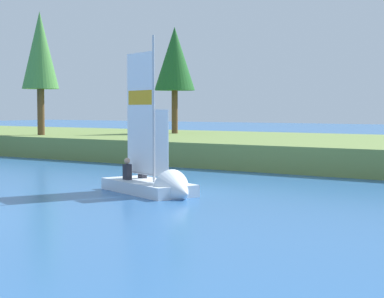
{
  "coord_description": "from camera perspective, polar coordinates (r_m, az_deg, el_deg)",
  "views": [
    {
      "loc": [
        14.79,
        -8.76,
        2.76
      ],
      "look_at": [
        0.88,
        11.63,
        1.2
      ],
      "focal_mm": 60.75,
      "sensor_mm": 36.0,
      "label": 1
    }
  ],
  "objects": [
    {
      "name": "shore_bank",
      "position": [
        34.9,
        9.15,
        -0.01
      ],
      "size": [
        80.0,
        14.06,
        1.17
      ],
      "primitive_type": "cube",
      "color": "olive",
      "rests_on": "ground"
    },
    {
      "name": "sailboat",
      "position": [
        20.61,
        -2.85,
        -3.06
      ],
      "size": [
        4.36,
        2.81,
        5.56
      ],
      "rotation": [
        0.0,
        0.0,
        -0.36
      ],
      "color": "silver",
      "rests_on": "ground"
    },
    {
      "name": "shoreline_tree_midleft",
      "position": [
        40.96,
        -1.54,
        7.87
      ],
      "size": [
        2.55,
        2.55,
        6.66
      ],
      "color": "brown",
      "rests_on": "shore_bank"
    },
    {
      "name": "shoreline_tree_left",
      "position": [
        39.64,
        -13.2,
        8.34
      ],
      "size": [
        2.16,
        2.16,
        7.27
      ],
      "color": "brown",
      "rests_on": "shore_bank"
    }
  ]
}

